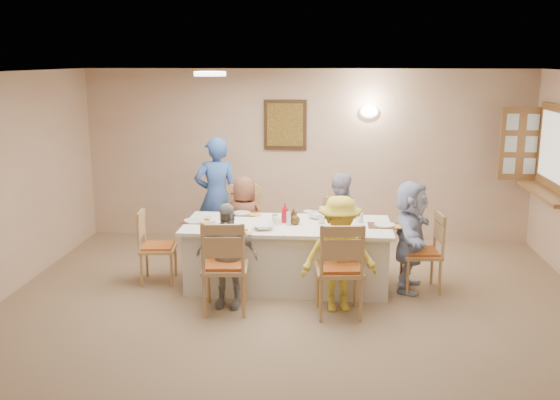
# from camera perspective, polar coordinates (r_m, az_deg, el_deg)

# --- Properties ---
(ground) EXTENTS (7.00, 7.00, 0.00)m
(ground) POSITION_cam_1_polar(r_m,az_deg,el_deg) (6.16, 0.77, -12.53)
(ground) COLOR #957F5C
(room_walls) EXTENTS (7.00, 7.00, 7.00)m
(room_walls) POSITION_cam_1_polar(r_m,az_deg,el_deg) (5.68, 0.82, 1.41)
(room_walls) COLOR tan
(room_walls) RESTS_ON ground
(wall_picture) EXTENTS (0.62, 0.05, 0.72)m
(wall_picture) POSITION_cam_1_polar(r_m,az_deg,el_deg) (9.09, 0.47, 6.89)
(wall_picture) COLOR #3F2916
(wall_picture) RESTS_ON room_walls
(wall_sconce) EXTENTS (0.26, 0.09, 0.18)m
(wall_sconce) POSITION_cam_1_polar(r_m,az_deg,el_deg) (9.04, 8.15, 8.00)
(wall_sconce) COLOR white
(wall_sconce) RESTS_ON room_walls
(ceiling_light) EXTENTS (0.36, 0.36, 0.05)m
(ceiling_light) POSITION_cam_1_polar(r_m,az_deg,el_deg) (7.19, -6.42, 11.40)
(ceiling_light) COLOR white
(ceiling_light) RESTS_ON room_walls
(serving_hatch) EXTENTS (0.06, 1.50, 1.15)m
(serving_hatch) POSITION_cam_1_polar(r_m,az_deg,el_deg) (8.52, 24.20, 4.01)
(serving_hatch) COLOR olive
(serving_hatch) RESTS_ON room_walls
(hatch_sill) EXTENTS (0.30, 1.50, 0.05)m
(hatch_sill) POSITION_cam_1_polar(r_m,az_deg,el_deg) (8.56, 23.13, 0.58)
(hatch_sill) COLOR olive
(hatch_sill) RESTS_ON room_walls
(shutter_door) EXTENTS (0.55, 0.04, 1.00)m
(shutter_door) POSITION_cam_1_polar(r_m,az_deg,el_deg) (9.15, 21.13, 4.82)
(shutter_door) COLOR olive
(shutter_door) RESTS_ON room_walls
(dining_table) EXTENTS (2.40, 1.01, 0.76)m
(dining_table) POSITION_cam_1_polar(r_m,az_deg,el_deg) (7.36, 0.67, -5.05)
(dining_table) COLOR silver
(dining_table) RESTS_ON ground
(chair_back_left) EXTENTS (0.57, 0.57, 1.02)m
(chair_back_left) POSITION_cam_1_polar(r_m,az_deg,el_deg) (8.15, -3.13, -2.33)
(chair_back_left) COLOR tan
(chair_back_left) RESTS_ON ground
(chair_back_right) EXTENTS (0.45, 0.45, 0.88)m
(chair_back_right) POSITION_cam_1_polar(r_m,az_deg,el_deg) (8.09, 5.33, -2.99)
(chair_back_right) COLOR tan
(chair_back_right) RESTS_ON ground
(chair_front_left) EXTENTS (0.53, 0.53, 1.02)m
(chair_front_left) POSITION_cam_1_polar(r_m,az_deg,el_deg) (6.64, -5.04, -5.93)
(chair_front_left) COLOR tan
(chair_front_left) RESTS_ON ground
(chair_front_right) EXTENTS (0.54, 0.54, 1.03)m
(chair_front_right) POSITION_cam_1_polar(r_m,az_deg,el_deg) (6.54, 5.43, -6.16)
(chair_front_right) COLOR tan
(chair_front_right) RESTS_ON ground
(chair_left_end) EXTENTS (0.47, 0.47, 0.89)m
(chair_left_end) POSITION_cam_1_polar(r_m,az_deg,el_deg) (7.61, -11.09, -4.19)
(chair_left_end) COLOR tan
(chair_left_end) RESTS_ON ground
(chair_right_end) EXTENTS (0.48, 0.48, 0.92)m
(chair_right_end) POSITION_cam_1_polar(r_m,az_deg,el_deg) (7.39, 12.78, -4.63)
(chair_right_end) COLOR tan
(chair_right_end) RESTS_ON ground
(diner_back_left) EXTENTS (0.70, 0.57, 1.18)m
(diner_back_left) POSITION_cam_1_polar(r_m,az_deg,el_deg) (8.01, -3.26, -2.00)
(diner_back_left) COLOR brown
(diner_back_left) RESTS_ON ground
(diner_back_right) EXTENTS (0.72, 0.61, 1.25)m
(diner_back_right) POSITION_cam_1_polar(r_m,az_deg,el_deg) (7.93, 5.36, -1.97)
(diner_back_right) COLOR #ADAAC9
(diner_back_right) RESTS_ON ground
(diner_front_left) EXTENTS (0.73, 0.41, 1.15)m
(diner_front_left) POSITION_cam_1_polar(r_m,az_deg,el_deg) (6.73, -4.88, -5.07)
(diner_front_left) COLOR #989898
(diner_front_left) RESTS_ON ground
(diner_front_right) EXTENTS (0.98, 0.77, 1.25)m
(diner_front_right) POSITION_cam_1_polar(r_m,az_deg,el_deg) (6.62, 5.44, -4.94)
(diner_front_right) COLOR yellow
(diner_front_right) RESTS_ON ground
(diner_right_end) EXTENTS (1.33, 0.80, 1.29)m
(diner_right_end) POSITION_cam_1_polar(r_m,az_deg,el_deg) (7.32, 11.84, -3.25)
(diner_right_end) COLOR silver
(diner_right_end) RESTS_ON ground
(caregiver) EXTENTS (0.86, 0.80, 1.62)m
(caregiver) POSITION_cam_1_polar(r_m,az_deg,el_deg) (8.48, -5.84, 0.32)
(caregiver) COLOR #385FB3
(caregiver) RESTS_ON ground
(placemat_fl) EXTENTS (0.36, 0.26, 0.01)m
(placemat_fl) POSITION_cam_1_polar(r_m,az_deg,el_deg) (6.92, -4.55, -2.94)
(placemat_fl) COLOR #472B19
(placemat_fl) RESTS_ON dining_table
(plate_fl) EXTENTS (0.23, 0.23, 0.01)m
(plate_fl) POSITION_cam_1_polar(r_m,az_deg,el_deg) (6.92, -4.55, -2.86)
(plate_fl) COLOR white
(plate_fl) RESTS_ON dining_table
(napkin_fl) EXTENTS (0.13, 0.13, 0.01)m
(napkin_fl) POSITION_cam_1_polar(r_m,az_deg,el_deg) (6.84, -3.13, -3.04)
(napkin_fl) COLOR gold
(napkin_fl) RESTS_ON dining_table
(placemat_fr) EXTENTS (0.37, 0.28, 0.01)m
(placemat_fr) POSITION_cam_1_polar(r_m,az_deg,el_deg) (6.83, 5.45, -3.17)
(placemat_fr) COLOR #472B19
(placemat_fr) RESTS_ON dining_table
(plate_fr) EXTENTS (0.23, 0.23, 0.01)m
(plate_fr) POSITION_cam_1_polar(r_m,az_deg,el_deg) (6.83, 5.45, -3.09)
(plate_fr) COLOR white
(plate_fr) RESTS_ON dining_table
(napkin_fr) EXTENTS (0.14, 0.14, 0.01)m
(napkin_fr) POSITION_cam_1_polar(r_m,az_deg,el_deg) (6.79, 6.97, -3.26)
(napkin_fr) COLOR gold
(napkin_fr) RESTS_ON dining_table
(placemat_bl) EXTENTS (0.37, 0.28, 0.01)m
(placemat_bl) POSITION_cam_1_polar(r_m,az_deg,el_deg) (7.72, -3.54, -1.26)
(placemat_bl) COLOR #472B19
(placemat_bl) RESTS_ON dining_table
(plate_bl) EXTENTS (0.22, 0.22, 0.01)m
(plate_bl) POSITION_cam_1_polar(r_m,az_deg,el_deg) (7.72, -3.55, -1.19)
(plate_bl) COLOR white
(plate_bl) RESTS_ON dining_table
(napkin_bl) EXTENTS (0.13, 0.13, 0.01)m
(napkin_bl) POSITION_cam_1_polar(r_m,az_deg,el_deg) (7.65, -2.26, -1.33)
(napkin_bl) COLOR gold
(napkin_bl) RESTS_ON dining_table
(placemat_br) EXTENTS (0.34, 0.26, 0.01)m
(placemat_br) POSITION_cam_1_polar(r_m,az_deg,el_deg) (7.64, 5.40, -1.44)
(placemat_br) COLOR #472B19
(placemat_br) RESTS_ON dining_table
(plate_br) EXTENTS (0.23, 0.23, 0.01)m
(plate_br) POSITION_cam_1_polar(r_m,az_deg,el_deg) (7.64, 5.40, -1.37)
(plate_br) COLOR white
(plate_br) RESTS_ON dining_table
(napkin_br) EXTENTS (0.15, 0.15, 0.01)m
(napkin_br) POSITION_cam_1_polar(r_m,az_deg,el_deg) (7.60, 6.76, -1.51)
(napkin_br) COLOR gold
(napkin_br) RESTS_ON dining_table
(placemat_le) EXTENTS (0.32, 0.24, 0.01)m
(placemat_le) POSITION_cam_1_polar(r_m,az_deg,el_deg) (7.41, -7.84, -1.96)
(placemat_le) COLOR #472B19
(placemat_le) RESTS_ON dining_table
(plate_le) EXTENTS (0.24, 0.24, 0.02)m
(plate_le) POSITION_cam_1_polar(r_m,az_deg,el_deg) (7.41, -7.85, -1.88)
(plate_le) COLOR white
(plate_le) RESTS_ON dining_table
(napkin_le) EXTENTS (0.13, 0.13, 0.01)m
(napkin_le) POSITION_cam_1_polar(r_m,az_deg,el_deg) (7.32, -6.56, -2.04)
(napkin_le) COLOR gold
(napkin_le) RESTS_ON dining_table
(placemat_re) EXTENTS (0.38, 0.28, 0.01)m
(placemat_re) POSITION_cam_1_polar(r_m,az_deg,el_deg) (7.26, 9.53, -2.33)
(placemat_re) COLOR #472B19
(placemat_re) RESTS_ON dining_table
(plate_re) EXTENTS (0.24, 0.24, 0.02)m
(plate_re) POSITION_cam_1_polar(r_m,az_deg,el_deg) (7.26, 9.53, -2.25)
(plate_re) COLOR white
(plate_re) RESTS_ON dining_table
(napkin_re) EXTENTS (0.14, 0.14, 0.01)m
(napkin_re) POSITION_cam_1_polar(r_m,az_deg,el_deg) (7.23, 10.99, -2.40)
(napkin_re) COLOR gold
(napkin_re) RESTS_ON dining_table
(teacup_a) EXTENTS (0.12, 0.12, 0.08)m
(teacup_a) POSITION_cam_1_polar(r_m,az_deg,el_deg) (7.03, -6.21, -2.40)
(teacup_a) COLOR white
(teacup_a) RESTS_ON dining_table
(teacup_b) EXTENTS (0.09, 0.09, 0.08)m
(teacup_b) POSITION_cam_1_polar(r_m,az_deg,el_deg) (7.75, 3.94, -0.92)
(teacup_b) COLOR white
(teacup_b) RESTS_ON dining_table
(bowl_a) EXTENTS (0.38, 0.38, 0.06)m
(bowl_a) POSITION_cam_1_polar(r_m,az_deg,el_deg) (7.02, -1.50, -2.45)
(bowl_a) COLOR white
(bowl_a) RESTS_ON dining_table
(bowl_b) EXTENTS (0.37, 0.37, 0.07)m
(bowl_b) POSITION_cam_1_polar(r_m,az_deg,el_deg) (7.51, 3.41, -1.42)
(bowl_b) COLOR white
(bowl_b) RESTS_ON dining_table
(condiment_ketchup) EXTENTS (0.14, 0.14, 0.24)m
(condiment_ketchup) POSITION_cam_1_polar(r_m,az_deg,el_deg) (7.28, 0.45, -1.17)
(condiment_ketchup) COLOR red
(condiment_ketchup) RESTS_ON dining_table
(condiment_brown) EXTENTS (0.09, 0.09, 0.18)m
(condiment_brown) POSITION_cam_1_polar(r_m,az_deg,el_deg) (7.28, 1.24, -1.40)
(condiment_brown) COLOR #4B3114
(condiment_brown) RESTS_ON dining_table
(condiment_malt) EXTENTS (0.20, 0.20, 0.15)m
(condiment_malt) POSITION_cam_1_polar(r_m,az_deg,el_deg) (7.21, 1.38, -1.66)
(condiment_malt) COLOR #4B3114
(condiment_malt) RESTS_ON dining_table
(drinking_glass) EXTENTS (0.07, 0.07, 0.10)m
(drinking_glass) POSITION_cam_1_polar(r_m,az_deg,el_deg) (7.30, -0.47, -1.64)
(drinking_glass) COLOR silver
(drinking_glass) RESTS_ON dining_table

